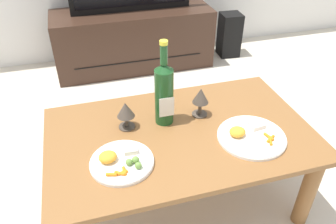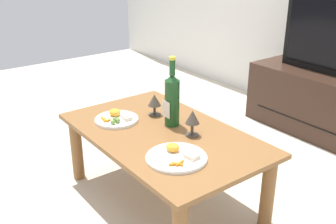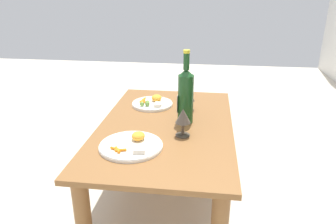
{
  "view_description": "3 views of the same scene",
  "coord_description": "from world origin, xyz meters",
  "px_view_note": "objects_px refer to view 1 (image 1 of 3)",
  "views": [
    {
      "loc": [
        -0.36,
        -1.06,
        1.32
      ],
      "look_at": [
        -0.03,
        0.09,
        0.48
      ],
      "focal_mm": 35.54,
      "sensor_mm": 36.0,
      "label": 1
    },
    {
      "loc": [
        1.55,
        -1.13,
        1.34
      ],
      "look_at": [
        -0.03,
        0.06,
        0.52
      ],
      "focal_mm": 42.67,
      "sensor_mm": 36.0,
      "label": 2
    },
    {
      "loc": [
        1.52,
        0.21,
        1.11
      ],
      "look_at": [
        0.01,
        0.01,
        0.5
      ],
      "focal_mm": 34.11,
      "sensor_mm": 36.0,
      "label": 3
    }
  ],
  "objects_px": {
    "wine_bottle": "(164,92)",
    "dinner_plate_left": "(121,161)",
    "goblet_right": "(201,97)",
    "tv_stand": "(134,39)",
    "goblet_left": "(126,111)",
    "floor_speaker": "(229,35)",
    "dinner_plate_right": "(251,136)",
    "dining_table": "(180,145)"
  },
  "relations": [
    {
      "from": "wine_bottle",
      "to": "dinner_plate_left",
      "type": "height_order",
      "value": "wine_bottle"
    },
    {
      "from": "goblet_right",
      "to": "dinner_plate_left",
      "type": "distance_m",
      "value": 0.47
    },
    {
      "from": "tv_stand",
      "to": "dinner_plate_left",
      "type": "height_order",
      "value": "dinner_plate_left"
    },
    {
      "from": "goblet_left",
      "to": "dinner_plate_left",
      "type": "distance_m",
      "value": 0.24
    },
    {
      "from": "floor_speaker",
      "to": "dinner_plate_left",
      "type": "bearing_deg",
      "value": -123.8
    },
    {
      "from": "floor_speaker",
      "to": "dinner_plate_left",
      "type": "xyz_separation_m",
      "value": [
        -1.21,
        -1.58,
        0.25
      ]
    },
    {
      "from": "tv_stand",
      "to": "floor_speaker",
      "type": "distance_m",
      "value": 0.85
    },
    {
      "from": "goblet_right",
      "to": "dinner_plate_right",
      "type": "xyz_separation_m",
      "value": [
        0.15,
        -0.22,
        -0.08
      ]
    },
    {
      "from": "dining_table",
      "to": "tv_stand",
      "type": "height_order",
      "value": "tv_stand"
    },
    {
      "from": "floor_speaker",
      "to": "goblet_left",
      "type": "distance_m",
      "value": 1.81
    },
    {
      "from": "goblet_right",
      "to": "dinner_plate_right",
      "type": "bearing_deg",
      "value": -55.87
    },
    {
      "from": "wine_bottle",
      "to": "tv_stand",
      "type": "bearing_deg",
      "value": 84.84
    },
    {
      "from": "floor_speaker",
      "to": "goblet_right",
      "type": "distance_m",
      "value": 1.62
    },
    {
      "from": "wine_bottle",
      "to": "dinner_plate_left",
      "type": "bearing_deg",
      "value": -136.85
    },
    {
      "from": "tv_stand",
      "to": "dinner_plate_left",
      "type": "xyz_separation_m",
      "value": [
        -0.36,
        -1.61,
        0.2
      ]
    },
    {
      "from": "tv_stand",
      "to": "goblet_right",
      "type": "xyz_separation_m",
      "value": [
        0.04,
        -1.39,
        0.28
      ]
    },
    {
      "from": "floor_speaker",
      "to": "goblet_right",
      "type": "relative_size",
      "value": 2.68
    },
    {
      "from": "dining_table",
      "to": "goblet_right",
      "type": "bearing_deg",
      "value": 38.5
    },
    {
      "from": "goblet_left",
      "to": "dinner_plate_left",
      "type": "relative_size",
      "value": 0.52
    },
    {
      "from": "dining_table",
      "to": "goblet_left",
      "type": "relative_size",
      "value": 8.9
    },
    {
      "from": "wine_bottle",
      "to": "goblet_right",
      "type": "xyz_separation_m",
      "value": [
        0.17,
        0.0,
        -0.06
      ]
    },
    {
      "from": "wine_bottle",
      "to": "dining_table",
      "type": "bearing_deg",
      "value": -64.97
    },
    {
      "from": "tv_stand",
      "to": "goblet_right",
      "type": "height_order",
      "value": "goblet_right"
    },
    {
      "from": "tv_stand",
      "to": "goblet_left",
      "type": "height_order",
      "value": "goblet_left"
    },
    {
      "from": "dining_table",
      "to": "goblet_left",
      "type": "distance_m",
      "value": 0.29
    },
    {
      "from": "dining_table",
      "to": "dinner_plate_left",
      "type": "distance_m",
      "value": 0.31
    },
    {
      "from": "dining_table",
      "to": "tv_stand",
      "type": "distance_m",
      "value": 1.5
    },
    {
      "from": "dining_table",
      "to": "dinner_plate_right",
      "type": "height_order",
      "value": "dinner_plate_right"
    },
    {
      "from": "tv_stand",
      "to": "wine_bottle",
      "type": "relative_size",
      "value": 3.26
    },
    {
      "from": "dinner_plate_right",
      "to": "floor_speaker",
      "type": "bearing_deg",
      "value": 67.4
    },
    {
      "from": "goblet_left",
      "to": "dinner_plate_right",
      "type": "distance_m",
      "value": 0.54
    },
    {
      "from": "dining_table",
      "to": "dinner_plate_right",
      "type": "xyz_separation_m",
      "value": [
        0.27,
        -0.12,
        0.08
      ]
    },
    {
      "from": "wine_bottle",
      "to": "dinner_plate_right",
      "type": "xyz_separation_m",
      "value": [
        0.32,
        -0.22,
        -0.14
      ]
    },
    {
      "from": "tv_stand",
      "to": "dinner_plate_right",
      "type": "height_order",
      "value": "same"
    },
    {
      "from": "wine_bottle",
      "to": "dinner_plate_left",
      "type": "xyz_separation_m",
      "value": [
        -0.23,
        -0.22,
        -0.14
      ]
    },
    {
      "from": "dining_table",
      "to": "tv_stand",
      "type": "xyz_separation_m",
      "value": [
        0.08,
        1.49,
        -0.11
      ]
    },
    {
      "from": "floor_speaker",
      "to": "dinner_plate_right",
      "type": "bearing_deg",
      "value": -109.07
    },
    {
      "from": "goblet_right",
      "to": "wine_bottle",
      "type": "bearing_deg",
      "value": -179.3
    },
    {
      "from": "tv_stand",
      "to": "wine_bottle",
      "type": "distance_m",
      "value": 1.44
    },
    {
      "from": "dinner_plate_right",
      "to": "goblet_right",
      "type": "bearing_deg",
      "value": 124.13
    },
    {
      "from": "goblet_left",
      "to": "dinner_plate_right",
      "type": "bearing_deg",
      "value": -24.08
    },
    {
      "from": "wine_bottle",
      "to": "dinner_plate_left",
      "type": "distance_m",
      "value": 0.35
    }
  ]
}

